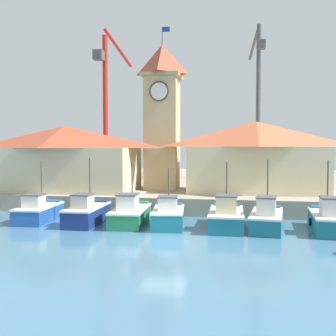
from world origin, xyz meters
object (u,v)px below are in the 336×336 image
at_px(fishing_boat_mid_left, 168,215).
at_px(fishing_boat_mid_right, 267,218).
at_px(fishing_boat_far_left, 38,211).
at_px(port_crane_far, 106,127).
at_px(fishing_boat_right_inner, 329,220).
at_px(port_crane_near, 258,119).
at_px(warehouse_left, 64,158).
at_px(fishing_boat_left_outer, 87,213).
at_px(fishing_boat_center, 226,217).
at_px(clock_tower, 162,113).
at_px(fishing_boat_left_inner, 130,213).
at_px(warehouse_right, 256,156).

relative_size(fishing_boat_mid_left, fishing_boat_mid_right, 0.86).
relative_size(fishing_boat_far_left, port_crane_far, 0.27).
xyz_separation_m(fishing_boat_far_left, port_crane_far, (-0.30, 15.86, 6.67)).
distance_m(fishing_boat_mid_right, fishing_boat_right_inner, 3.69).
xyz_separation_m(fishing_boat_mid_left, port_crane_near, (7.03, 23.90, 7.83)).
relative_size(fishing_boat_far_left, warehouse_left, 0.35).
xyz_separation_m(fishing_boat_far_left, fishing_boat_left_outer, (3.68, -0.33, 0.05)).
distance_m(fishing_boat_mid_left, fishing_boat_right_inner, 9.93).
distance_m(fishing_boat_center, warehouse_left, 16.81).
relative_size(fishing_boat_right_inner, port_crane_far, 0.30).
bearing_deg(fishing_boat_mid_left, fishing_boat_center, 1.67).
relative_size(fishing_boat_far_left, fishing_boat_left_outer, 0.95).
bearing_deg(fishing_boat_far_left, port_crane_far, 91.09).
bearing_deg(fishing_boat_left_outer, fishing_boat_center, 0.82).
height_order(clock_tower, warehouse_left, clock_tower).
relative_size(fishing_boat_left_outer, fishing_boat_center, 0.94).
bearing_deg(clock_tower, warehouse_left, -161.66).
bearing_deg(fishing_boat_mid_left, fishing_boat_right_inner, 0.30).
height_order(fishing_boat_left_inner, fishing_boat_right_inner, fishing_boat_right_inner).
bearing_deg(fishing_boat_left_inner, fishing_boat_mid_right, -1.74).
relative_size(fishing_boat_left_outer, port_crane_near, 0.26).
height_order(fishing_boat_mid_left, warehouse_left, warehouse_left).
relative_size(fishing_boat_left_inner, port_crane_near, 0.28).
xyz_separation_m(clock_tower, warehouse_left, (-8.37, -2.78, -4.09)).
bearing_deg(port_crane_far, fishing_boat_mid_left, -59.45).
height_order(port_crane_near, port_crane_far, port_crane_near).
bearing_deg(fishing_boat_center, fishing_boat_mid_left, -178.33).
bearing_deg(fishing_boat_mid_left, warehouse_left, 143.49).
relative_size(fishing_boat_far_left, fishing_boat_center, 0.89).
relative_size(fishing_boat_mid_left, warehouse_left, 0.34).
bearing_deg(fishing_boat_left_outer, fishing_boat_mid_left, 0.25).
xyz_separation_m(fishing_boat_far_left, warehouse_right, (15.29, 8.79, 3.70)).
distance_m(fishing_boat_left_inner, fishing_boat_mid_right, 8.90).
bearing_deg(fishing_boat_center, fishing_boat_far_left, 179.13).
height_order(fishing_boat_mid_right, port_crane_far, port_crane_far).
xyz_separation_m(clock_tower, port_crane_near, (9.38, 13.19, 0.24)).
relative_size(fishing_boat_left_outer, clock_tower, 0.32).
height_order(fishing_boat_left_inner, fishing_boat_center, fishing_boat_center).
distance_m(fishing_boat_left_inner, clock_tower, 12.84).
bearing_deg(warehouse_left, fishing_boat_center, -28.42).
bearing_deg(fishing_boat_mid_left, fishing_boat_left_inner, 172.06).
relative_size(fishing_boat_far_left, fishing_boat_mid_left, 1.01).
bearing_deg(fishing_boat_right_inner, port_crane_near, 96.93).
height_order(fishing_boat_far_left, port_crane_far, port_crane_far).
xyz_separation_m(fishing_boat_mid_right, port_crane_far, (-15.78, 16.06, 6.64)).
bearing_deg(fishing_boat_far_left, warehouse_left, 101.01).
height_order(fishing_boat_far_left, clock_tower, clock_tower).
bearing_deg(warehouse_left, fishing_boat_right_inner, -20.90).
bearing_deg(fishing_boat_center, warehouse_left, 151.58).
distance_m(fishing_boat_far_left, warehouse_left, 8.54).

